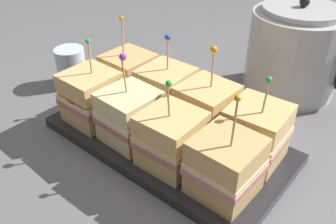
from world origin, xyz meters
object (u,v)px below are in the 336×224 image
(sandwich_back_far_left, at_px, (129,77))
(sandwich_back_center_left, at_px, (166,93))
(sandwich_front_far_left, at_px, (91,97))
(sandwich_front_center_right, at_px, (171,139))
(sandwich_back_center_right, at_px, (206,111))
(kettle_steel, at_px, (294,52))
(serving_platter, at_px, (168,139))
(sandwich_back_far_right, at_px, (256,134))
(sandwich_front_center_left, at_px, (130,116))
(sandwich_front_far_right, at_px, (225,166))
(drinking_glass, at_px, (71,66))

(sandwich_back_far_left, relative_size, sandwich_back_center_left, 1.07)
(sandwich_front_far_left, height_order, sandwich_front_center_right, sandwich_front_far_left)
(sandwich_back_center_right, bearing_deg, kettle_steel, 82.54)
(sandwich_back_center_left, relative_size, sandwich_back_center_right, 0.96)
(serving_platter, height_order, sandwich_back_far_right, sandwich_back_far_right)
(serving_platter, bearing_deg, sandwich_back_center_left, 133.58)
(sandwich_back_far_left, xyz_separation_m, sandwich_back_far_right, (0.29, -0.00, 0.00))
(sandwich_back_far_left, bearing_deg, sandwich_front_center_left, -44.70)
(sandwich_front_center_left, bearing_deg, sandwich_back_center_left, 90.30)
(sandwich_back_far_right, bearing_deg, kettle_steel, 102.59)
(sandwich_back_far_left, height_order, kettle_steel, kettle_steel)
(sandwich_front_center_left, height_order, kettle_steel, kettle_steel)
(sandwich_back_center_right, bearing_deg, sandwich_front_center_left, -134.53)
(sandwich_front_far_right, xyz_separation_m, kettle_steel, (-0.06, 0.37, 0.03))
(serving_platter, relative_size, sandwich_front_center_right, 2.81)
(sandwich_back_center_left, bearing_deg, sandwich_front_center_left, -89.70)
(kettle_steel, xyz_separation_m, drinking_glass, (-0.40, -0.30, -0.05))
(sandwich_back_center_right, relative_size, kettle_steel, 0.78)
(sandwich_front_far_right, height_order, kettle_steel, kettle_steel)
(drinking_glass, bearing_deg, kettle_steel, 36.70)
(serving_platter, relative_size, sandwich_front_center_left, 2.66)
(sandwich_front_center_left, height_order, sandwich_back_center_left, same)
(sandwich_front_center_right, bearing_deg, sandwich_front_far_right, 1.08)
(kettle_steel, height_order, drinking_glass, kettle_steel)
(sandwich_back_center_left, relative_size, drinking_glass, 1.90)
(sandwich_front_center_left, xyz_separation_m, sandwich_back_far_left, (-0.10, 0.10, 0.00))
(sandwich_front_center_left, distance_m, sandwich_back_far_left, 0.14)
(sandwich_front_center_left, xyz_separation_m, sandwich_back_far_right, (0.19, 0.09, 0.00))
(sandwich_back_far_right, bearing_deg, serving_platter, -162.19)
(sandwich_front_far_left, distance_m, sandwich_back_far_left, 0.10)
(sandwich_back_center_left, height_order, drinking_glass, sandwich_back_center_left)
(sandwich_back_far_left, xyz_separation_m, drinking_glass, (-0.17, -0.02, -0.02))
(sandwich_front_far_left, bearing_deg, sandwich_back_far_right, 18.60)
(sandwich_front_far_left, xyz_separation_m, sandwich_front_center_right, (0.19, 0.00, -0.00))
(sandwich_back_center_right, height_order, sandwich_back_far_right, sandwich_back_center_right)
(sandwich_front_far_right, bearing_deg, sandwich_front_center_right, -178.92)
(serving_platter, xyz_separation_m, sandwich_front_center_right, (0.05, -0.05, 0.06))
(sandwich_back_far_left, height_order, sandwich_back_center_right, sandwich_back_far_left)
(sandwich_front_far_left, bearing_deg, sandwich_front_center_right, 0.13)
(sandwich_front_far_left, distance_m, sandwich_front_center_left, 0.10)
(serving_platter, distance_m, drinking_glass, 0.32)
(serving_platter, bearing_deg, sandwich_back_far_right, 17.81)
(sandwich_front_center_left, height_order, drinking_glass, sandwich_front_center_left)
(sandwich_front_center_right, distance_m, sandwich_back_center_left, 0.14)
(sandwich_front_far_right, distance_m, drinking_glass, 0.47)
(sandwich_front_far_left, bearing_deg, serving_platter, 19.38)
(sandwich_back_far_left, xyz_separation_m, sandwich_back_center_left, (0.10, 0.00, 0.00))
(sandwich_back_far_left, bearing_deg, drinking_glass, -173.46)
(sandwich_back_far_right, bearing_deg, sandwich_front_center_right, -134.87)
(sandwich_front_far_left, height_order, sandwich_front_center_left, same)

